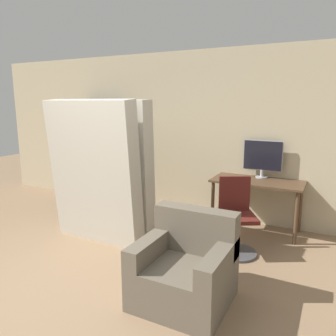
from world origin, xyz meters
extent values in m
plane|color=#937556|center=(0.00, 0.00, 0.00)|extent=(16.00, 16.00, 0.00)
cube|color=#C6B793|center=(0.00, 2.99, 1.35)|extent=(8.00, 0.06, 2.70)
cube|color=brown|center=(1.46, 2.66, 0.75)|extent=(1.29, 0.62, 0.03)
cylinder|color=brown|center=(0.88, 2.41, 0.37)|extent=(0.05, 0.05, 0.74)
cylinder|color=brown|center=(2.05, 2.41, 0.37)|extent=(0.05, 0.05, 0.74)
cylinder|color=brown|center=(0.88, 2.90, 0.37)|extent=(0.05, 0.05, 0.74)
cylinder|color=brown|center=(2.05, 2.90, 0.37)|extent=(0.05, 0.05, 0.74)
cylinder|color=#B7B7BC|center=(1.47, 2.86, 0.78)|extent=(0.17, 0.17, 0.02)
cylinder|color=#B7B7BC|center=(1.47, 2.86, 0.84)|extent=(0.04, 0.04, 0.11)
cube|color=#B7B7BC|center=(1.47, 2.86, 1.11)|extent=(0.57, 0.02, 0.45)
cube|color=black|center=(1.47, 2.86, 1.11)|extent=(0.55, 0.03, 0.43)
cylinder|color=#4C4C51|center=(1.43, 1.77, 0.01)|extent=(0.52, 0.52, 0.03)
cylinder|color=#4C4C51|center=(1.43, 1.77, 0.25)|extent=(0.05, 0.05, 0.43)
cube|color=#591E19|center=(1.43, 1.77, 0.49)|extent=(0.60, 0.60, 0.05)
cube|color=#591E19|center=(1.33, 1.94, 0.74)|extent=(0.36, 0.23, 0.45)
cube|color=black|center=(-1.86, 2.82, 0.97)|extent=(0.02, 0.29, 1.94)
cube|color=black|center=(-1.09, 2.82, 0.97)|extent=(0.02, 0.29, 1.94)
cube|color=black|center=(-1.47, 2.96, 0.97)|extent=(0.79, 0.02, 1.94)
cube|color=black|center=(-1.47, 2.82, 0.01)|extent=(0.76, 0.25, 0.02)
cube|color=black|center=(-1.47, 2.82, 0.33)|extent=(0.76, 0.25, 0.02)
cube|color=black|center=(-1.47, 2.82, 0.65)|extent=(0.76, 0.25, 0.02)
cube|color=black|center=(-1.47, 2.82, 0.97)|extent=(0.76, 0.25, 0.02)
cube|color=black|center=(-1.47, 2.82, 1.29)|extent=(0.76, 0.25, 0.02)
cube|color=black|center=(-1.47, 2.82, 1.61)|extent=(0.76, 0.25, 0.02)
cube|color=black|center=(-1.47, 2.82, 1.93)|extent=(0.76, 0.25, 0.02)
cube|color=#287A38|center=(-1.83, 2.77, 0.11)|extent=(0.02, 0.15, 0.19)
cube|color=teal|center=(-1.80, 2.80, 0.11)|extent=(0.02, 0.19, 0.19)
cube|color=#7A2D84|center=(-1.76, 2.81, 0.11)|extent=(0.03, 0.22, 0.19)
cube|color=teal|center=(-1.72, 2.86, 0.16)|extent=(0.04, 0.17, 0.28)
cube|color=brown|center=(-1.68, 2.83, 0.11)|extent=(0.04, 0.21, 0.19)
cube|color=gold|center=(-1.64, 2.80, 0.11)|extent=(0.04, 0.18, 0.19)
cube|color=#232328|center=(-1.60, 2.82, 0.11)|extent=(0.03, 0.18, 0.19)
cube|color=#1E4C9E|center=(-1.82, 2.84, 0.45)|extent=(0.04, 0.17, 0.23)
cube|color=#232328|center=(-1.79, 2.79, 0.45)|extent=(0.02, 0.15, 0.23)
cube|color=#1E4C9E|center=(-1.75, 2.82, 0.44)|extent=(0.03, 0.21, 0.20)
cube|color=#7A2D84|center=(-1.71, 2.85, 0.44)|extent=(0.04, 0.18, 0.21)
cube|color=red|center=(-1.83, 2.85, 0.75)|extent=(0.03, 0.15, 0.19)
cube|color=red|center=(-1.79, 2.80, 0.76)|extent=(0.02, 0.20, 0.21)
cube|color=red|center=(-1.76, 2.80, 0.77)|extent=(0.04, 0.20, 0.22)
cube|color=#287A38|center=(-1.73, 2.78, 0.78)|extent=(0.02, 0.17, 0.26)
cube|color=#1E4C9E|center=(-1.70, 2.82, 0.79)|extent=(0.03, 0.20, 0.27)
cube|color=silver|center=(-1.83, 2.83, 1.09)|extent=(0.03, 0.20, 0.22)
cube|color=#287A38|center=(-1.79, 2.84, 1.08)|extent=(0.03, 0.14, 0.21)
cube|color=#232328|center=(-1.75, 2.84, 1.11)|extent=(0.02, 0.20, 0.27)
cube|color=#7A2D84|center=(-1.73, 2.82, 1.11)|extent=(0.02, 0.16, 0.26)
cube|color=#7A2D84|center=(-1.70, 2.81, 1.07)|extent=(0.04, 0.21, 0.18)
cube|color=gold|center=(-1.65, 2.83, 1.10)|extent=(0.03, 0.16, 0.25)
cube|color=#7A2D84|center=(-1.61, 2.83, 1.09)|extent=(0.02, 0.17, 0.23)
cube|color=gold|center=(-1.57, 2.81, 1.08)|extent=(0.03, 0.21, 0.20)
cube|color=#7A2D84|center=(-1.54, 2.83, 1.07)|extent=(0.04, 0.19, 0.18)
cube|color=teal|center=(-1.82, 2.84, 1.41)|extent=(0.03, 0.20, 0.23)
cube|color=teal|center=(-1.79, 2.77, 1.39)|extent=(0.03, 0.14, 0.20)
cube|color=silver|center=(-1.75, 2.85, 1.41)|extent=(0.04, 0.18, 0.22)
cube|color=red|center=(-1.72, 2.84, 1.40)|extent=(0.02, 0.18, 0.21)
cube|color=#7A2D84|center=(-1.82, 2.86, 1.73)|extent=(0.04, 0.17, 0.22)
cube|color=teal|center=(-1.78, 2.84, 1.74)|extent=(0.03, 0.14, 0.24)
cube|color=gold|center=(-1.75, 2.82, 1.74)|extent=(0.02, 0.20, 0.24)
cube|color=red|center=(-1.72, 2.81, 1.71)|extent=(0.03, 0.16, 0.18)
cube|color=silver|center=(-1.68, 2.86, 1.74)|extent=(0.03, 0.18, 0.26)
cube|color=red|center=(-1.65, 2.82, 1.71)|extent=(0.02, 0.22, 0.19)
cube|color=orange|center=(-1.61, 2.84, 1.74)|extent=(0.02, 0.20, 0.26)
cube|color=beige|center=(-0.41, 1.29, 0.96)|extent=(1.31, 0.41, 1.93)
cube|color=beige|center=(0.24, 1.29, 0.96)|extent=(0.01, 0.41, 1.89)
cube|color=beige|center=(-0.41, 1.64, 0.96)|extent=(1.31, 0.32, 1.92)
cube|color=beige|center=(0.24, 1.64, 0.96)|extent=(0.01, 0.33, 1.88)
cube|color=#665B4C|center=(1.25, 0.54, 0.20)|extent=(0.85, 0.80, 0.40)
cube|color=#665B4C|center=(1.25, 0.84, 0.62)|extent=(0.85, 0.20, 0.45)
cube|color=#665B4C|center=(0.91, 0.54, 0.50)|extent=(0.16, 0.80, 0.20)
cube|color=#665B4C|center=(1.60, 0.54, 0.50)|extent=(0.16, 0.80, 0.20)
camera|label=1|loc=(2.43, -2.05, 1.89)|focal=35.00mm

